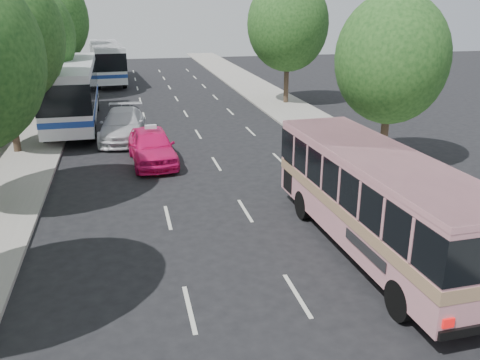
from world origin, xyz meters
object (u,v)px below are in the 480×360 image
object	(u,v)px
pink_bus	(377,193)
tour_coach_rear	(107,59)
white_pickup	(123,125)
pink_taxi	(152,146)
tour_coach_front	(72,88)

from	to	relation	value
pink_bus	tour_coach_rear	distance (m)	39.65
pink_bus	tour_coach_rear	xyz separation A→B (m)	(-8.59, 38.70, 0.22)
white_pickup	pink_taxi	bearing A→B (deg)	-69.57
pink_taxi	tour_coach_front	bearing A→B (deg)	110.68
tour_coach_front	white_pickup	bearing A→B (deg)	-57.91
pink_taxi	white_pickup	xyz separation A→B (m)	(-1.33, 4.95, -0.02)
tour_coach_front	tour_coach_rear	size ratio (longest dim) A/B	1.05
pink_taxi	tour_coach_front	xyz separation A→B (m)	(-4.30, 9.52, 1.48)
white_pickup	tour_coach_front	distance (m)	5.66
pink_bus	tour_coach_rear	world-z (taller)	tour_coach_rear
pink_bus	tour_coach_front	world-z (taller)	tour_coach_front
pink_taxi	white_pickup	size ratio (longest dim) A/B	0.87
pink_taxi	white_pickup	world-z (taller)	pink_taxi
pink_taxi	tour_coach_rear	size ratio (longest dim) A/B	0.41
tour_coach_rear	white_pickup	bearing A→B (deg)	-91.77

